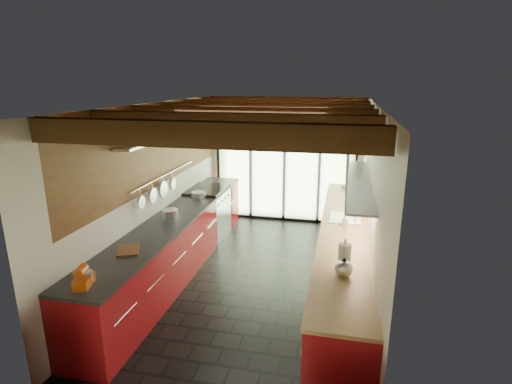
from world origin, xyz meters
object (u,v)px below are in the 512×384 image
soap_bottle (345,220)px  bowl (346,186)px  kettle (344,268)px  stand_mixer (84,278)px  paper_towel (344,258)px

soap_bottle → bowl: (0.00, 2.17, -0.06)m
kettle → soap_bottle: size_ratio=1.51×
stand_mixer → kettle: bearing=17.1°
kettle → paper_towel: size_ratio=0.68×
stand_mixer → bowl: size_ratio=1.49×
kettle → soap_bottle: bearing=90.0°
paper_towel → bowl: paper_towel is taller
stand_mixer → kettle: 2.66m
stand_mixer → bowl: bearing=60.5°
paper_towel → kettle: bearing=-90.0°
kettle → bowl: (0.00, 3.71, -0.07)m
stand_mixer → paper_towel: bearing=19.4°
kettle → soap_bottle: (0.00, 1.54, -0.01)m
kettle → soap_bottle: 1.54m
stand_mixer → paper_towel: size_ratio=0.74×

